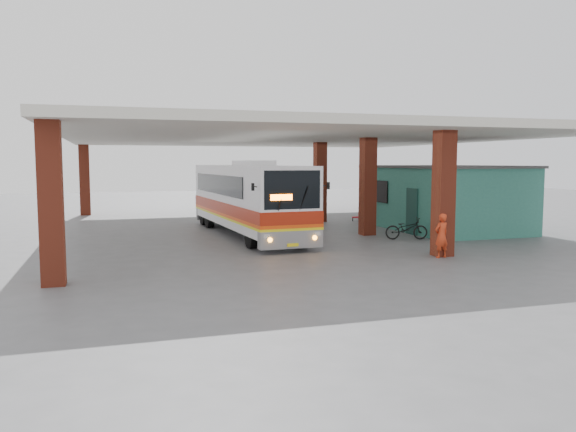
# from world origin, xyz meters

# --- Properties ---
(ground) EXTENTS (90.00, 90.00, 0.00)m
(ground) POSITION_xyz_m (0.00, 0.00, 0.00)
(ground) COLOR #515154
(ground) RESTS_ON ground
(brick_columns) EXTENTS (20.10, 21.60, 4.35)m
(brick_columns) POSITION_xyz_m (1.43, 5.00, 2.17)
(brick_columns) COLOR #9B3721
(brick_columns) RESTS_ON ground
(canopy_roof) EXTENTS (21.00, 23.00, 0.30)m
(canopy_roof) POSITION_xyz_m (0.50, 6.50, 4.50)
(canopy_roof) COLOR beige
(canopy_roof) RESTS_ON brick_columns
(shop_building) EXTENTS (5.20, 8.20, 3.11)m
(shop_building) POSITION_xyz_m (7.49, 4.00, 1.56)
(shop_building) COLOR #2F7667
(shop_building) RESTS_ON ground
(coach_bus) EXTENTS (2.98, 11.56, 3.34)m
(coach_bus) POSITION_xyz_m (-2.16, 4.59, 1.66)
(coach_bus) COLOR white
(coach_bus) RESTS_ON ground
(motorcycle) EXTENTS (1.89, 1.08, 0.94)m
(motorcycle) POSITION_xyz_m (3.90, 1.08, 0.47)
(motorcycle) COLOR black
(motorcycle) RESTS_ON ground
(pedestrian) EXTENTS (0.61, 0.46, 1.52)m
(pedestrian) POSITION_xyz_m (2.74, -3.35, 0.76)
(pedestrian) COLOR red
(pedestrian) RESTS_ON ground
(red_chair) EXTENTS (0.53, 0.53, 0.79)m
(red_chair) POSITION_xyz_m (5.03, 8.47, 0.36)
(red_chair) COLOR red
(red_chair) RESTS_ON ground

